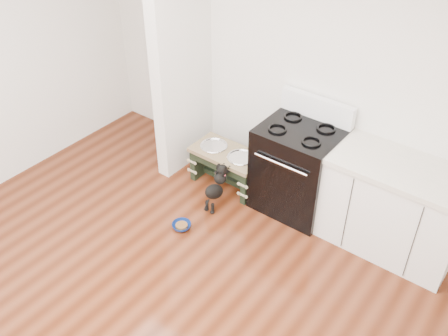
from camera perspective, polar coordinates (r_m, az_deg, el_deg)
ground at (r=4.25m, az=-11.07°, el=-17.97°), size 5.00×5.00×0.00m
room_shell at (r=3.10m, az=-14.50°, el=-0.18°), size 5.00×5.00×5.00m
partition_wall at (r=5.23m, az=-4.93°, el=13.21°), size 0.15×0.80×2.70m
oven_range at (r=4.99m, az=8.44°, el=0.08°), size 0.76×0.69×1.14m
cabinet_run at (r=4.75m, az=18.75°, el=-4.33°), size 1.24×0.64×0.91m
dog_feeder at (r=5.32m, az=0.32°, el=0.75°), size 0.77×0.41×0.44m
puppy at (r=5.05m, az=-0.87°, el=-2.08°), size 0.14×0.40×0.47m
floor_bowl at (r=4.96m, az=-4.87°, el=-6.61°), size 0.22×0.22×0.06m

